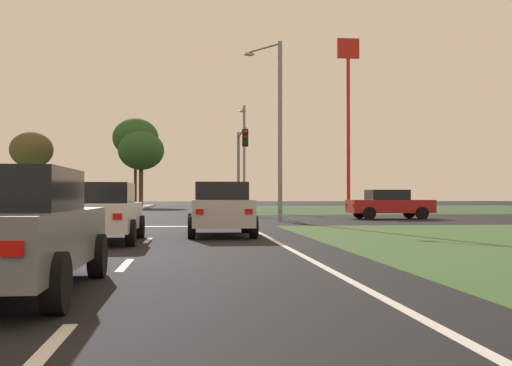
# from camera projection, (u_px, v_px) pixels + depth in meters

# --- Properties ---
(ground_plane) EXTENTS (200.00, 200.00, 0.00)m
(ground_plane) POSITION_uv_depth(u_px,v_px,m) (95.00, 220.00, 30.89)
(ground_plane) COLOR black
(grass_verge_far_right) EXTENTS (35.00, 35.00, 0.01)m
(grass_verge_far_right) POSITION_uv_depth(u_px,v_px,m) (416.00, 209.00, 57.96)
(grass_verge_far_right) COLOR #2D4C28
(grass_verge_far_right) RESTS_ON ground
(median_island_far) EXTENTS (1.20, 36.00, 0.14)m
(median_island_far) POSITION_uv_depth(u_px,v_px,m) (137.00, 208.00, 55.75)
(median_island_far) COLOR gray
(median_island_far) RESTS_ON ground
(lane_dash_near) EXTENTS (0.14, 2.00, 0.01)m
(lane_dash_near) POSITION_uv_depth(u_px,v_px,m) (46.00, 351.00, 4.84)
(lane_dash_near) COLOR silver
(lane_dash_near) RESTS_ON ground
(lane_dash_second) EXTENTS (0.14, 2.00, 0.01)m
(lane_dash_second) POSITION_uv_depth(u_px,v_px,m) (125.00, 265.00, 10.81)
(lane_dash_second) COLOR silver
(lane_dash_second) RESTS_ON ground
(lane_dash_third) EXTENTS (0.14, 2.00, 0.01)m
(lane_dash_third) POSITION_uv_depth(u_px,v_px,m) (148.00, 240.00, 16.77)
(lane_dash_third) COLOR silver
(lane_dash_third) RESTS_ON ground
(edge_line_right) EXTENTS (0.14, 24.00, 0.01)m
(edge_line_right) POSITION_uv_depth(u_px,v_px,m) (292.00, 250.00, 13.73)
(edge_line_right) COLOR silver
(edge_line_right) RESTS_ON ground
(stop_bar_near) EXTENTS (6.40, 0.50, 0.01)m
(stop_bar_near) POSITION_uv_depth(u_px,v_px,m) (168.00, 226.00, 24.34)
(stop_bar_near) COLOR silver
(stop_bar_near) RESTS_ON ground
(crosswalk_bar_fourth) EXTENTS (0.70, 2.80, 0.01)m
(crosswalk_bar_fourth) POSITION_uv_depth(u_px,v_px,m) (2.00, 225.00, 25.41)
(crosswalk_bar_fourth) COLOR silver
(crosswalk_bar_fourth) RESTS_ON ground
(crosswalk_bar_fifth) EXTENTS (0.70, 2.80, 0.01)m
(crosswalk_bar_fifth) POSITION_uv_depth(u_px,v_px,m) (31.00, 225.00, 25.53)
(crosswalk_bar_fifth) COLOR silver
(crosswalk_bar_fifth) RESTS_ON ground
(crosswalk_bar_sixth) EXTENTS (0.70, 2.80, 0.01)m
(crosswalk_bar_sixth) POSITION_uv_depth(u_px,v_px,m) (60.00, 225.00, 25.65)
(crosswalk_bar_sixth) COLOR silver
(crosswalk_bar_sixth) RESTS_ON ground
(crosswalk_bar_seventh) EXTENTS (0.70, 2.80, 0.01)m
(crosswalk_bar_seventh) POSITION_uv_depth(u_px,v_px,m) (89.00, 225.00, 25.78)
(crosswalk_bar_seventh) COLOR silver
(crosswalk_bar_seventh) RESTS_ON ground
(crosswalk_bar_eighth) EXTENTS (0.70, 2.80, 0.01)m
(crosswalk_bar_eighth) POSITION_uv_depth(u_px,v_px,m) (117.00, 225.00, 25.90)
(crosswalk_bar_eighth) COLOR silver
(crosswalk_bar_eighth) RESTS_ON ground
(car_grey_near) EXTENTS (1.96, 4.56, 1.54)m
(car_grey_near) POSITION_uv_depth(u_px,v_px,m) (8.00, 230.00, 7.66)
(car_grey_near) COLOR slate
(car_grey_near) RESTS_ON ground
(car_red_second) EXTENTS (4.29, 2.08, 1.50)m
(car_red_second) POSITION_uv_depth(u_px,v_px,m) (389.00, 204.00, 32.31)
(car_red_second) COLOR #A31919
(car_red_second) RESTS_ON ground
(car_beige_third) EXTENTS (2.03, 4.63, 1.53)m
(car_beige_third) POSITION_uv_depth(u_px,v_px,m) (94.00, 201.00, 46.54)
(car_beige_third) COLOR #BCAD8E
(car_beige_third) RESTS_ON ground
(car_silver_fourth) EXTENTS (1.95, 4.24, 1.60)m
(car_silver_fourth) POSITION_uv_depth(u_px,v_px,m) (220.00, 209.00, 18.87)
(car_silver_fourth) COLOR #B7B7BC
(car_silver_fourth) RESTS_ON ground
(car_white_fifth) EXTENTS (2.08, 4.57, 1.54)m
(car_white_fifth) POSITION_uv_depth(u_px,v_px,m) (100.00, 212.00, 16.23)
(car_white_fifth) COLOR silver
(car_white_fifth) RESTS_ON ground
(traffic_signal_far_right) EXTENTS (0.32, 4.97, 5.10)m
(traffic_signal_far_right) POSITION_uv_depth(u_px,v_px,m) (241.00, 155.00, 36.45)
(traffic_signal_far_right) COLOR gray
(traffic_signal_far_right) RESTS_ON ground
(street_lamp_second) EXTENTS (1.65, 2.15, 8.44)m
(street_lamp_second) POSITION_uv_depth(u_px,v_px,m) (277.00, 120.00, 29.51)
(street_lamp_second) COLOR gray
(street_lamp_second) RESTS_ON ground
(street_lamp_third) EXTENTS (0.56, 2.15, 8.18)m
(street_lamp_third) POSITION_uv_depth(u_px,v_px,m) (244.00, 152.00, 48.59)
(street_lamp_third) COLOR gray
(street_lamp_third) RESTS_ON ground
(pedestrian_at_median) EXTENTS (0.34, 0.34, 1.68)m
(pedestrian_at_median) POSITION_uv_depth(u_px,v_px,m) (120.00, 196.00, 40.41)
(pedestrian_at_median) COLOR maroon
(pedestrian_at_median) RESTS_ON median_island_far
(fastfood_pole_sign) EXTENTS (1.80, 0.40, 13.98)m
(fastfood_pole_sign) POSITION_uv_depth(u_px,v_px,m) (348.00, 87.00, 50.90)
(fastfood_pole_sign) COLOR red
(fastfood_pole_sign) RESTS_ON ground
(treeline_third) EXTENTS (4.43, 4.43, 7.87)m
(treeline_third) POSITION_uv_depth(u_px,v_px,m) (31.00, 150.00, 65.50)
(treeline_third) COLOR #423323
(treeline_third) RESTS_ON ground
(treeline_fourth) EXTENTS (4.72, 4.72, 7.86)m
(treeline_fourth) POSITION_uv_depth(u_px,v_px,m) (141.00, 151.00, 64.64)
(treeline_fourth) COLOR #423323
(treeline_fourth) RESTS_ON ground
(treeline_fifth) EXTENTS (4.86, 4.86, 9.45)m
(treeline_fifth) POSITION_uv_depth(u_px,v_px,m) (136.00, 138.00, 66.86)
(treeline_fifth) COLOR #423323
(treeline_fifth) RESTS_ON ground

